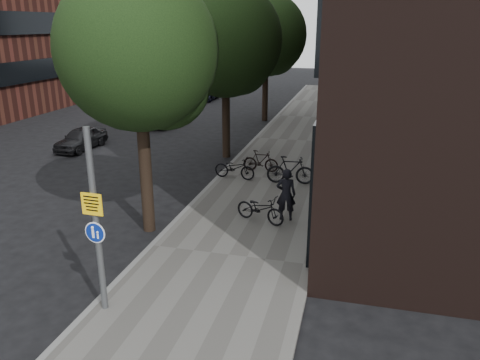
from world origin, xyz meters
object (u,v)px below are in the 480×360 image
(parked_bike_facade_near, at_px, (260,209))
(pedestrian, at_px, (286,194))
(parked_car_near, at_px, (81,138))
(signpost, at_px, (96,222))

(parked_bike_facade_near, bearing_deg, pedestrian, -43.06)
(pedestrian, height_order, parked_bike_facade_near, pedestrian)
(parked_car_near, bearing_deg, pedestrian, -26.74)
(pedestrian, distance_m, parked_car_near, 13.05)
(pedestrian, distance_m, parked_bike_facade_near, 0.91)
(signpost, xyz_separation_m, parked_car_near, (-8.30, 12.25, -1.60))
(signpost, height_order, parked_car_near, signpost)
(parked_bike_facade_near, distance_m, parked_car_near, 12.62)
(signpost, height_order, pedestrian, signpost)
(pedestrian, bearing_deg, parked_bike_facade_near, 19.62)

